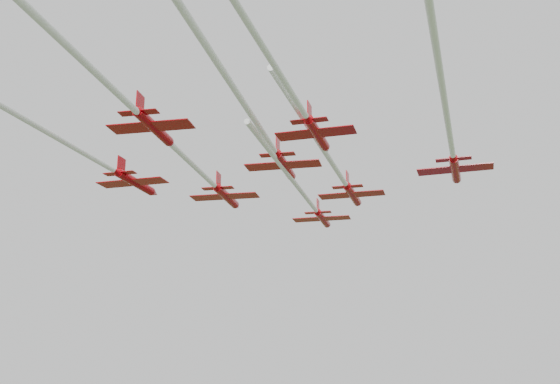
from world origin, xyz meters
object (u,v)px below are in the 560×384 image
at_px(jet_row4_right, 291,92).
at_px(jet_row2_left, 196,168).
at_px(jet_row3_left, 94,159).
at_px(jet_row3_mid, 252,116).
at_px(jet_row3_right, 450,135).
at_px(jet_lead, 310,203).
at_px(jet_row2_right, 340,175).
at_px(jet_row4_left, 106,82).

bearing_deg(jet_row4_right, jet_row2_left, 130.84).
distance_m(jet_row3_left, jet_row3_mid, 22.03).
bearing_deg(jet_row3_right, jet_lead, 125.68).
distance_m(jet_row2_right, jet_row4_right, 28.68).
height_order(jet_row2_left, jet_row4_left, jet_row2_left).
height_order(jet_row2_left, jet_row2_right, jet_row2_left).
height_order(jet_row3_right, jet_row4_right, jet_row4_right).
xyz_separation_m(jet_row2_right, jet_row3_left, (-24.23, -18.95, -0.52)).
distance_m(jet_row3_right, jet_row4_right, 16.13).
xyz_separation_m(jet_row2_right, jet_row4_right, (4.48, -28.29, -1.27)).
height_order(jet_row3_mid, jet_row4_left, jet_row3_mid).
xyz_separation_m(jet_lead, jet_row3_right, (24.35, -28.19, -2.90)).
height_order(jet_row2_left, jet_row3_right, jet_row2_left).
bearing_deg(jet_row2_left, jet_row3_left, -144.38).
xyz_separation_m(jet_row3_mid, jet_row4_left, (-8.54, -12.18, -0.12)).
bearing_deg(jet_row3_left, jet_lead, 54.60).
height_order(jet_row2_right, jet_row3_mid, jet_row3_mid).
distance_m(jet_lead, jet_row4_right, 41.13).
xyz_separation_m(jet_lead, jet_row3_mid, (5.74, -32.63, 0.37)).
relative_size(jet_lead, jet_row3_right, 1.02).
relative_size(jet_row2_left, jet_row4_right, 1.27).
height_order(jet_row3_left, jet_row4_left, jet_row4_left).
distance_m(jet_row2_left, jet_row3_right, 33.01).
distance_m(jet_row2_right, jet_row4_left, 35.70).
bearing_deg(jet_lead, jet_row4_right, -81.01).
bearing_deg(jet_row3_mid, jet_row4_right, -54.16).
bearing_deg(jet_row4_left, jet_row3_mid, 43.46).
xyz_separation_m(jet_row4_left, jet_row4_right, (15.41, 5.69, -1.39)).
relative_size(jet_row2_right, jet_row3_right, 0.98).
xyz_separation_m(jet_row3_mid, jet_row4_right, (6.88, -6.49, -1.50)).
relative_size(jet_row3_left, jet_row3_right, 0.99).
bearing_deg(jet_row4_right, jet_row3_left, 155.08).
relative_size(jet_row4_left, jet_row4_right, 1.08).
bearing_deg(jet_row3_mid, jet_row2_left, 127.50).
bearing_deg(jet_lead, jet_row3_mid, -88.91).
height_order(jet_lead, jet_row2_right, jet_row2_right).
relative_size(jet_row2_left, jet_row4_left, 1.18).
xyz_separation_m(jet_row3_left, jet_row4_right, (28.71, -9.34, -0.75)).
height_order(jet_lead, jet_row3_left, jet_lead).
distance_m(jet_row2_left, jet_row4_left, 24.59).
xyz_separation_m(jet_row3_mid, jet_row3_right, (18.61, 4.44, -3.27)).
distance_m(jet_row3_right, jet_row4_left, 31.99).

